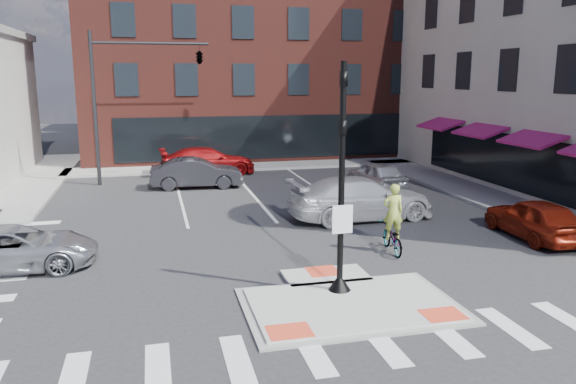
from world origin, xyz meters
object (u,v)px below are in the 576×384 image
object	(u,v)px
bg_car_silver	(377,175)
cyclist	(392,229)
silver_suv	(14,248)
bg_car_red	(208,161)
white_pickup	(361,198)
red_sedan	(535,218)
bg_car_dark	(197,173)

from	to	relation	value
bg_car_silver	cyclist	world-z (taller)	cyclist
bg_car_silver	silver_suv	bearing A→B (deg)	24.00
bg_car_red	cyclist	size ratio (longest dim) A/B	2.41
cyclist	bg_car_red	bearing A→B (deg)	-68.91
silver_suv	white_pickup	distance (m)	12.77
silver_suv	red_sedan	world-z (taller)	red_sedan
white_pickup	bg_car_dark	world-z (taller)	white_pickup
red_sedan	bg_car_silver	world-z (taller)	red_sedan
bg_car_silver	bg_car_red	size ratio (longest dim) A/B	0.76
bg_car_dark	bg_car_silver	distance (m)	9.34
white_pickup	bg_car_dark	distance (m)	10.13
bg_car_dark	bg_car_red	size ratio (longest dim) A/B	0.85
white_pickup	bg_car_red	distance (m)	13.10
silver_suv	bg_car_red	distance (m)	17.05
silver_suv	bg_car_red	bearing A→B (deg)	-26.33
red_sedan	cyclist	distance (m)	5.62
white_pickup	bg_car_silver	bearing A→B (deg)	-30.93
bg_car_dark	bg_car_red	xyz separation A→B (m)	(0.98, 3.92, 0.03)
red_sedan	bg_car_dark	xyz separation A→B (m)	(-11.00, 12.29, 0.04)
white_pickup	red_sedan	bearing A→B (deg)	-132.21
red_sedan	white_pickup	bearing A→B (deg)	-37.59
silver_suv	red_sedan	xyz separation A→B (m)	(17.37, -0.82, 0.07)
bg_car_dark	white_pickup	bearing A→B (deg)	-140.32
white_pickup	cyclist	xyz separation A→B (m)	(-0.59, -4.37, -0.09)
bg_car_red	silver_suv	bearing A→B (deg)	151.61
red_sedan	bg_car_dark	distance (m)	16.50
bg_car_silver	red_sedan	bearing A→B (deg)	94.94
red_sedan	bg_car_dark	size ratio (longest dim) A/B	0.92
red_sedan	bg_car_red	distance (m)	19.06
bg_car_red	bg_car_dark	bearing A→B (deg)	163.13
white_pickup	bg_car_red	world-z (taller)	white_pickup
red_sedan	silver_suv	bearing A→B (deg)	-1.07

